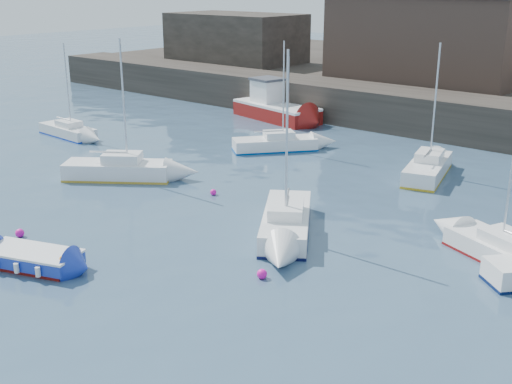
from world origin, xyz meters
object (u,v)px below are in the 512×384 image
Objects in this scene: sailboat_a at (118,169)px; sailboat_f at (428,168)px; blue_dinghy at (32,258)px; fishing_boat at (274,107)px; sailboat_e at (68,131)px; buoy_mid at (262,278)px; buoy_far at (213,195)px; sailboat_h at (275,143)px; buoy_near at (20,237)px; sailboat_d at (512,254)px; sailboat_b at (286,221)px.

sailboat_a is 18.35m from sailboat_f.
blue_dinghy is 0.51× the size of fishing_boat.
blue_dinghy is at bearing -54.76° from sailboat_a.
sailboat_f is at bearing 16.92° from sailboat_e.
buoy_mid is at bearing -17.94° from sailboat_a.
sailboat_f reaches higher than fishing_boat.
sailboat_a is at bearing -167.46° from buoy_far.
buoy_mid is at bearing -53.19° from sailboat_h.
buoy_near reaches higher than buoy_far.
sailboat_f is 19.32× the size of buoy_near.
sailboat_h is at bearing 126.81° from buoy_mid.
sailboat_d is at bearing -2.90° from sailboat_e.
sailboat_a is at bearing 113.24° from buoy_near.
fishing_boat is 20.59m from buoy_far.
sailboat_e is 0.94× the size of sailboat_h.
sailboat_h is 19.83m from buoy_near.
buoy_near is at bearing -75.30° from fishing_boat.
buoy_mid is (2.24, -4.50, -0.55)m from sailboat_b.
sailboat_b reaches higher than sailboat_a.
sailboat_b is 24.57× the size of buoy_far.
blue_dinghy is 12.35m from sailboat_a.
buoy_mid is at bearing -19.27° from sailboat_e.
sailboat_b is 12.49m from sailboat_f.
blue_dinghy is at bearing -106.73° from sailboat_f.
buoy_near is (-18.32, -11.35, -0.47)m from sailboat_d.
sailboat_e is at bearing 142.12° from blue_dinghy.
sailboat_f is at bearing 41.27° from sailboat_a.
sailboat_a reaches higher than sailboat_e.
sailboat_b is at bearing 116.47° from buoy_mid.
buoy_far is (3.39, -9.76, -0.48)m from sailboat_h.
sailboat_h is at bearing 101.09° from blue_dinghy.
buoy_near is (0.75, -19.81, -0.48)m from sailboat_h.
fishing_boat is at bearing 146.99° from sailboat_d.
sailboat_b is 20.91× the size of buoy_near.
fishing_boat is 1.16× the size of sailboat_h.
sailboat_h is at bearing 109.17° from buoy_far.
sailboat_d is 21.55m from buoy_near.
sailboat_b is (12.70, -0.34, -0.02)m from sailboat_a.
buoy_near is (-8.99, -8.29, -0.55)m from sailboat_b.
fishing_boat is at bearing 119.07° from buoy_far.
buoy_far is at bearing -70.83° from sailboat_h.
sailboat_a is 1.04× the size of sailboat_f.
sailboat_h is 10.34m from buoy_far.
buoy_mid is 1.20× the size of buoy_far.
fishing_boat is at bearing 104.70° from buoy_near.
blue_dinghy is 21.66m from sailboat_h.
blue_dinghy is at bearing -146.12° from buoy_mid.
sailboat_b reaches higher than sailboat_h.
sailboat_a is 9.42m from buoy_near.
buoy_mid is (18.58, -24.23, -1.04)m from fishing_boat.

